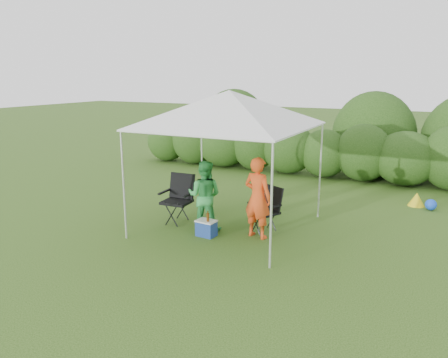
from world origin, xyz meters
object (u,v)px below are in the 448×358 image
at_px(canopy, 229,109).
at_px(chair_left, 179,195).
at_px(woman, 205,196).
at_px(chair_right, 268,206).
at_px(man, 258,198).
at_px(cooler, 206,228).

bearing_deg(canopy, chair_left, -172.21).
distance_m(canopy, woman, 1.81).
distance_m(chair_right, man, 0.52).
relative_size(chair_right, cooler, 2.28).
xyz_separation_m(man, cooler, (-0.92, -0.41, -0.64)).
bearing_deg(woman, cooler, 112.84).
bearing_deg(man, chair_right, -84.33).
bearing_deg(chair_right, canopy, -142.64).
bearing_deg(man, woman, 16.23).
xyz_separation_m(woman, cooler, (0.21, -0.31, -0.56)).
height_order(chair_right, cooler, chair_right).
relative_size(chair_left, cooler, 2.57).
relative_size(canopy, cooler, 7.66).
relative_size(chair_left, man, 0.65).
bearing_deg(chair_left, woman, -19.15).
distance_m(canopy, chair_left, 2.19).
bearing_deg(man, chair_left, 7.48).
relative_size(man, woman, 1.11).
bearing_deg(woman, man, 174.02).
bearing_deg(man, cooler, 34.96).
xyz_separation_m(canopy, chair_left, (-1.13, -0.15, -1.87)).
bearing_deg(chair_right, man, -69.53).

